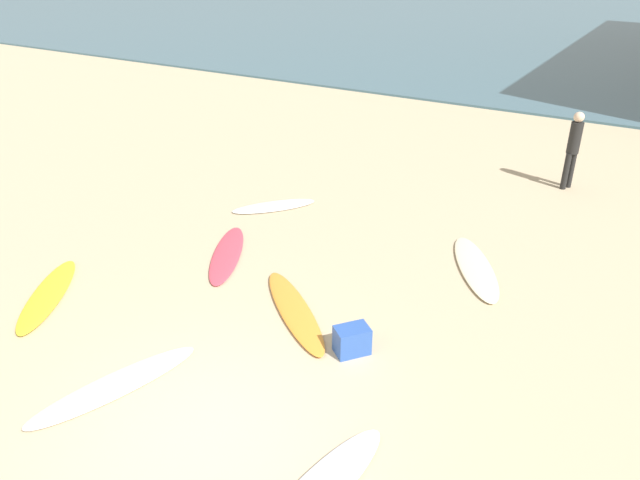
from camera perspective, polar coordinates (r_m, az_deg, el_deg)
name	(u,v)px	position (r m, az deg, el deg)	size (l,w,h in m)	color
ground_plane	(207,439)	(8.13, -10.40, -17.69)	(120.00, 120.00, 0.00)	#C6B28E
ocean_water	(600,29)	(41.35, 24.52, 17.35)	(120.00, 40.00, 0.08)	#426675
surfboard_0	(476,268)	(11.66, 14.25, -2.51)	(0.60, 2.42, 0.08)	#F5E7BF
surfboard_1	(48,295)	(11.50, -23.95, -4.67)	(0.55, 2.36, 0.08)	yellow
surfboard_3	(274,206)	(13.80, -4.30, 3.15)	(0.55, 1.90, 0.06)	white
surfboard_4	(227,254)	(11.90, -8.63, -1.32)	(0.53, 2.31, 0.07)	#E3465A
surfboard_5	(115,385)	(9.13, -18.51, -12.67)	(0.55, 2.49, 0.07)	silver
surfboard_6	(295,311)	(10.12, -2.36, -6.56)	(0.50, 2.58, 0.09)	orange
beachgoer_near	(573,146)	(15.61, 22.46, 8.06)	(0.38, 0.38, 1.86)	black
beach_cooler	(352,340)	(9.19, 2.99, -9.27)	(0.50, 0.34, 0.43)	#2D56B2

